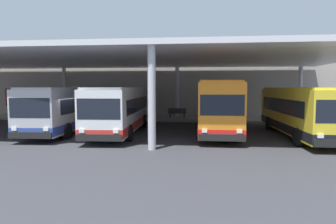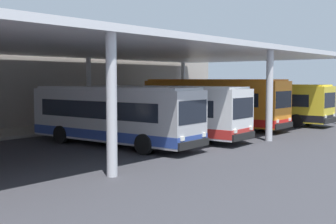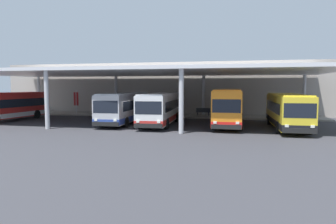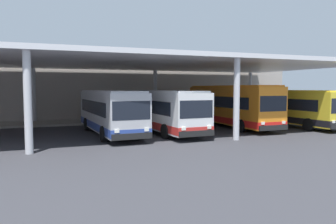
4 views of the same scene
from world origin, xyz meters
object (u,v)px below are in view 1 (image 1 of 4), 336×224
Objects in this scene: bus_departing at (300,111)px; banner_sign at (9,99)px; bus_second_bay at (68,108)px; bench_waiting at (177,113)px; trash_bin at (140,112)px; bus_far_bay at (216,106)px; bus_middle_bay at (120,109)px.

banner_sign is (-25.94, 8.48, 0.32)m from bus_departing.
bench_waiting is (7.22, 8.73, -0.99)m from bus_second_bay.
bench_waiting is 3.77m from trash_bin.
trash_bin is at bearing 142.62° from bus_departing.
bench_waiting is at bearing 2.91° from banner_sign.
bus_far_bay is at bearing -66.55° from bench_waiting.
bus_far_bay is at bearing 164.52° from bus_departing.
bus_second_bay is at bearing -175.56° from bus_far_bay.
bus_middle_bay is 10.87× the size of trash_bin.
banner_sign is (-13.49, -1.03, 1.30)m from trash_bin.
trash_bin is (-12.45, 9.51, -0.98)m from bus_departing.
bus_far_bay reaches higher than trash_bin.
bus_departing is (5.26, -1.46, -0.19)m from bus_far_bay.
bus_second_bay and bus_middle_bay have the same top height.
bus_far_bay is 1.07× the size of bus_departing.
trash_bin is at bearing 177.68° from bench_waiting.
bus_departing is at bearing -18.11° from banner_sign.
bus_second_bay is at bearing 177.73° from bus_departing.
bus_middle_bay is (3.96, -0.33, 0.00)m from bus_second_bay.
bus_far_bay is 8.70m from bench_waiting.
bus_departing is (11.94, -0.31, 0.00)m from bus_middle_bay.
bus_second_bay is at bearing -129.58° from bench_waiting.
bench_waiting is 17.32m from banner_sign.
bus_departing is at bearing -47.14° from bench_waiting.
bench_waiting is at bearing -2.32° from trash_bin.
bench_waiting is 0.56× the size of banner_sign.
bench_waiting is at bearing 70.23° from bus_middle_bay.
trash_bin is at bearing 68.76° from bus_second_bay.
bus_far_bay reaches higher than bus_second_bay.
bus_far_bay is at bearing -48.25° from trash_bin.
bus_middle_bay is at bearing -170.23° from bus_far_bay.
trash_bin is (3.45, 8.88, -0.98)m from bus_second_bay.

